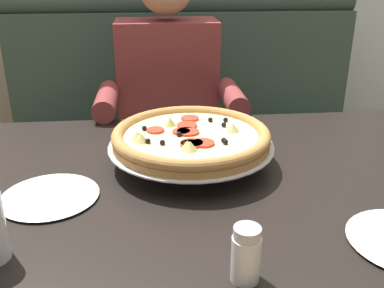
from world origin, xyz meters
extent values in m
cube|color=#384C42|center=(0.00, 0.79, 0.23)|extent=(1.68, 0.60, 0.46)
cube|color=#384C42|center=(0.00, 1.18, 0.69)|extent=(1.68, 0.18, 0.65)
cylinder|color=#384C42|center=(0.00, 1.18, 1.06)|extent=(1.68, 0.14, 0.14)
cube|color=black|center=(0.00, 0.00, 0.71)|extent=(1.38, 0.90, 0.04)
cylinder|color=black|center=(-0.62, 0.38, 0.34)|extent=(0.06, 0.06, 0.69)
cylinder|color=black|center=(0.62, 0.38, 0.34)|extent=(0.06, 0.06, 0.69)
cube|color=#2D3342|center=(-0.09, 0.54, 0.54)|extent=(0.34, 0.40, 0.15)
cylinder|color=#2D3342|center=(-0.19, 0.29, 0.23)|extent=(0.11, 0.11, 0.46)
cylinder|color=#2D3342|center=(0.01, 0.29, 0.23)|extent=(0.11, 0.11, 0.46)
cube|color=brown|center=(-0.09, 0.76, 0.74)|extent=(0.40, 0.22, 0.56)
cylinder|color=brown|center=(-0.32, 0.54, 0.77)|extent=(0.08, 0.28, 0.08)
cylinder|color=brown|center=(0.14, 0.54, 0.77)|extent=(0.08, 0.28, 0.08)
cylinder|color=silver|center=(-0.06, -0.04, 0.75)|extent=(0.01, 0.01, 0.05)
cylinder|color=silver|center=(-0.16, 0.13, 0.75)|extent=(0.01, 0.01, 0.05)
cylinder|color=silver|center=(0.04, 0.13, 0.75)|extent=(0.01, 0.01, 0.05)
torus|color=silver|center=(-0.06, 0.07, 0.77)|extent=(0.24, 0.24, 0.01)
cylinder|color=silver|center=(-0.06, 0.07, 0.78)|extent=(0.44, 0.44, 0.00)
cylinder|color=#B77F42|center=(-0.06, 0.07, 0.79)|extent=(0.42, 0.42, 0.02)
torus|color=#B77F42|center=(-0.06, 0.07, 0.81)|extent=(0.42, 0.42, 0.03)
cylinder|color=beige|center=(-0.06, 0.07, 0.81)|extent=(0.36, 0.36, 0.01)
cylinder|color=red|center=(-0.08, 0.09, 0.81)|extent=(0.05, 0.05, 0.01)
cylinder|color=red|center=(-0.07, 0.00, 0.81)|extent=(0.05, 0.05, 0.01)
cylinder|color=red|center=(-0.05, 0.19, 0.81)|extent=(0.05, 0.05, 0.01)
cylinder|color=red|center=(-0.06, 0.01, 0.81)|extent=(0.06, 0.06, 0.01)
cylinder|color=red|center=(-0.15, 0.11, 0.81)|extent=(0.05, 0.05, 0.01)
cylinder|color=red|center=(-0.06, 0.14, 0.81)|extent=(0.06, 0.06, 0.01)
cylinder|color=red|center=(-0.06, 0.09, 0.81)|extent=(0.06, 0.06, 0.01)
cylinder|color=red|center=(-0.03, 0.01, 0.81)|extent=(0.05, 0.05, 0.01)
sphere|color=black|center=(-0.18, 0.12, 0.82)|extent=(0.01, 0.01, 0.01)
sphere|color=black|center=(-0.09, 0.06, 0.82)|extent=(0.01, 0.01, 0.01)
sphere|color=black|center=(0.05, 0.16, 0.82)|extent=(0.01, 0.01, 0.01)
sphere|color=black|center=(0.04, 0.12, 0.82)|extent=(0.01, 0.01, 0.01)
sphere|color=black|center=(-0.14, 0.01, 0.82)|extent=(0.01, 0.01, 0.01)
sphere|color=black|center=(0.02, 0.01, 0.82)|extent=(0.01, 0.01, 0.01)
sphere|color=black|center=(-0.17, 0.02, 0.82)|extent=(0.01, 0.01, 0.01)
sphere|color=black|center=(-0.08, -0.01, 0.82)|extent=(0.01, 0.01, 0.01)
sphere|color=black|center=(0.02, 0.00, 0.82)|extent=(0.01, 0.01, 0.01)
sphere|color=black|center=(0.01, 0.17, 0.82)|extent=(0.01, 0.01, 0.01)
cone|color=#CCC675|center=(-0.08, -0.02, 0.82)|extent=(0.04, 0.04, 0.02)
cone|color=#CCC675|center=(0.06, 0.08, 0.82)|extent=(0.04, 0.04, 0.02)
cone|color=#CCC675|center=(-0.19, 0.03, 0.82)|extent=(0.04, 0.04, 0.02)
cone|color=#CCC675|center=(-0.11, 0.15, 0.82)|extent=(0.04, 0.04, 0.02)
cone|color=#CCC675|center=(-0.07, -0.03, 0.82)|extent=(0.04, 0.04, 0.02)
cone|color=#CCC675|center=(-0.20, 0.05, 0.82)|extent=(0.04, 0.04, 0.02)
cylinder|color=white|center=(-0.01, -0.40, 0.77)|extent=(0.05, 0.05, 0.08)
cylinder|color=#A82D19|center=(-0.01, -0.40, 0.75)|extent=(0.04, 0.04, 0.05)
cylinder|color=silver|center=(-0.01, -0.40, 0.82)|extent=(0.05, 0.05, 0.02)
cylinder|color=white|center=(-0.40, -0.08, 0.73)|extent=(0.16, 0.16, 0.01)
cone|color=white|center=(-0.40, -0.08, 0.74)|extent=(0.23, 0.23, 0.01)
camera|label=1|loc=(-0.16, -0.99, 1.23)|focal=40.74mm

